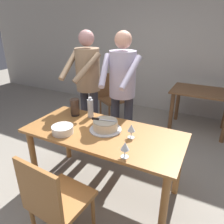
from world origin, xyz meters
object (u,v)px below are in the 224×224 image
(person_cutting_cake, at_px, (122,86))
(main_dining_table, at_px, (103,141))
(cake_knife, at_px, (99,119))
(wine_glass_far, at_px, (125,147))
(plate_stack, at_px, (63,130))
(hurricane_lamp, at_px, (75,107))
(wine_glass_near, at_px, (131,128))
(water_bottle, at_px, (90,108))
(person_standing_beside, at_px, (88,81))
(chair_near_side, at_px, (54,199))
(background_chair_0, at_px, (111,95))
(cake_on_platter, at_px, (105,126))
(background_table, at_px, (201,100))

(person_cutting_cake, bearing_deg, main_dining_table, -83.98)
(cake_knife, height_order, wine_glass_far, wine_glass_far)
(main_dining_table, height_order, plate_stack, plate_stack)
(wine_glass_far, bearing_deg, cake_knife, 143.31)
(hurricane_lamp, bearing_deg, wine_glass_near, -12.80)
(water_bottle, bearing_deg, cake_knife, -42.00)
(person_standing_beside, bearing_deg, wine_glass_near, -34.06)
(water_bottle, height_order, chair_near_side, water_bottle)
(water_bottle, xyz_separation_m, background_chair_0, (-0.50, 1.49, -0.37))
(person_standing_beside, bearing_deg, main_dining_table, -46.82)
(main_dining_table, distance_m, chair_near_side, 0.77)
(cake_on_platter, distance_m, plate_stack, 0.44)
(cake_knife, xyz_separation_m, wine_glass_far, (0.45, -0.33, -0.01))
(cake_knife, height_order, person_standing_beside, person_standing_beside)
(person_cutting_cake, relative_size, chair_near_side, 1.91)
(cake_on_platter, relative_size, hurricane_lamp, 1.62)
(wine_glass_near, distance_m, person_standing_beside, 1.10)
(main_dining_table, height_order, person_standing_beside, person_standing_beside)
(cake_knife, distance_m, person_standing_beside, 0.82)
(plate_stack, height_order, chair_near_side, chair_near_side)
(main_dining_table, height_order, water_bottle, water_bottle)
(wine_glass_near, relative_size, background_chair_0, 0.16)
(main_dining_table, bearing_deg, cake_on_platter, 83.21)
(chair_near_side, bearing_deg, background_table, 74.02)
(wine_glass_far, distance_m, person_cutting_cake, 1.03)
(hurricane_lamp, xyz_separation_m, chair_near_side, (0.48, -0.96, -0.37))
(wine_glass_far, bearing_deg, hurricane_lamp, 150.15)
(person_cutting_cake, bearing_deg, wine_glass_near, -57.16)
(chair_near_side, height_order, background_chair_0, same)
(cake_on_platter, height_order, wine_glass_near, wine_glass_near)
(cake_on_platter, distance_m, wine_glass_near, 0.31)
(cake_on_platter, bearing_deg, background_chair_0, 115.82)
(main_dining_table, height_order, person_cutting_cake, person_cutting_cake)
(wine_glass_near, relative_size, background_table, 0.14)
(cake_knife, bearing_deg, wine_glass_far, -36.69)
(water_bottle, relative_size, hurricane_lamp, 1.19)
(person_standing_beside, relative_size, chair_near_side, 1.91)
(cake_knife, bearing_deg, chair_near_side, -87.11)
(plate_stack, bearing_deg, hurricane_lamp, 109.98)
(cake_on_platter, bearing_deg, background_table, 68.92)
(water_bottle, height_order, background_chair_0, water_bottle)
(main_dining_table, distance_m, wine_glass_near, 0.38)
(main_dining_table, xyz_separation_m, plate_stack, (-0.35, -0.22, 0.16))
(person_cutting_cake, bearing_deg, background_table, 59.99)
(person_standing_beside, bearing_deg, plate_stack, -74.63)
(plate_stack, xyz_separation_m, background_chair_0, (-0.47, 1.97, -0.30))
(person_standing_beside, bearing_deg, cake_on_platter, -44.55)
(wine_glass_far, bearing_deg, water_bottle, 141.31)
(person_cutting_cake, bearing_deg, person_standing_beside, 176.70)
(cake_on_platter, xyz_separation_m, hurricane_lamp, (-0.51, 0.16, 0.06))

